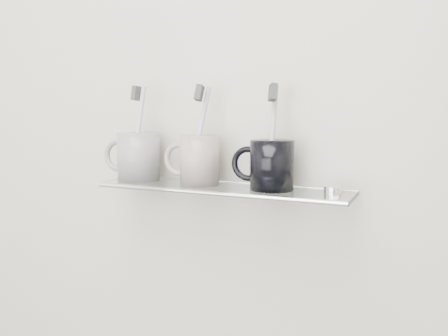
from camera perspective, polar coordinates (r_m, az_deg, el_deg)
The scene contains 18 objects.
wall_back at distance 1.01m, azimuth 1.30°, elevation 6.80°, with size 2.50×2.50×0.00m, color beige.
shelf_glass at distance 0.97m, azimuth -0.11°, elevation -2.36°, with size 0.50×0.12×0.01m, color silver.
shelf_rail at distance 0.92m, azimuth -1.50°, elevation -2.92°, with size 0.01×0.01×0.50m, color silver.
bracket_left at distance 1.11m, azimuth -9.10°, elevation -1.76°, with size 0.02×0.02×0.03m, color silver.
bracket_right at distance 0.96m, azimuth 12.67°, elevation -3.37°, with size 0.02×0.02×0.03m, color silver.
mug_left at distance 1.06m, azimuth -9.74°, elevation 1.29°, with size 0.09×0.09×0.10m, color silver.
mug_left_handle at distance 1.09m, azimuth -11.96°, elevation 1.39°, with size 0.07×0.07×0.01m, color silver.
toothbrush_left at distance 1.06m, azimuth -9.80°, elevation 4.06°, with size 0.01×0.01×0.19m, color silver.
bristles_left at distance 1.05m, azimuth -9.90°, elevation 8.41°, with size 0.01×0.02×0.03m, color #3A3C3D.
mug_center at distance 0.99m, azimuth -2.80°, elevation 0.90°, with size 0.08×0.08×0.10m, color white.
mug_center_handle at distance 1.01m, azimuth -5.11°, elevation 1.01°, with size 0.07×0.07×0.01m, color white.
toothbrush_center at distance 0.99m, azimuth -2.82°, elevation 3.92°, with size 0.01×0.01×0.19m, color #B7B7DA.
bristles_center at distance 0.98m, azimuth -2.85°, elevation 8.57°, with size 0.01×0.02×0.03m, color #3A3C3D.
mug_right at distance 0.93m, azimuth 5.50°, elevation 0.33°, with size 0.08×0.08×0.09m, color black.
mug_right_handle at distance 0.95m, azimuth 2.78°, elevation 0.48°, with size 0.07×0.07×0.01m, color black.
toothbrush_right at distance 0.93m, azimuth 5.54°, elevation 3.67°, with size 0.01×0.01×0.19m, color #CCA9A6.
bristles_right at distance 0.93m, azimuth 5.60°, elevation 8.61°, with size 0.01×0.02×0.03m, color #3A3C3D.
chrome_cap at distance 0.91m, azimuth 12.35°, elevation -2.50°, with size 0.03×0.03×0.01m, color silver.
Camera 1 is at (0.38, 0.16, 1.26)m, focal length 40.00 mm.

